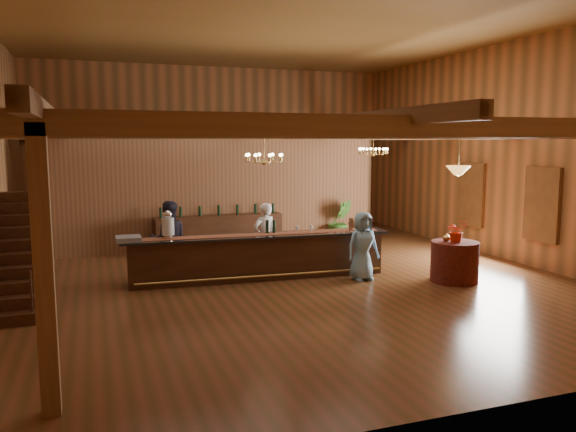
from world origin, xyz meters
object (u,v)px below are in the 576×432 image
object	(u,v)px
backbar_shelf	(219,233)
bartender	(265,237)
beverage_dispenser	(168,225)
staff_second	(169,240)
chandelier_left	(264,157)
floor_plant	(340,221)
raffle_drum	(356,223)
guest	(363,246)
chandelier_right	(373,151)
tasting_bar	(259,256)
pendant_lamp	(458,170)
round_table	(455,262)

from	to	relation	value
backbar_shelf	bartender	bearing A→B (deg)	-83.73
beverage_dispenser	staff_second	world-z (taller)	staff_second
chandelier_left	floor_plant	distance (m)	5.49
raffle_drum	guest	size ratio (longest dim) A/B	0.23
bartender	chandelier_left	bearing A→B (deg)	58.41
guest	chandelier_right	bearing A→B (deg)	57.99
staff_second	tasting_bar	bearing A→B (deg)	163.12
backbar_shelf	beverage_dispenser	bearing A→B (deg)	-122.95
chandelier_right	raffle_drum	bearing A→B (deg)	-124.80
backbar_shelf	guest	world-z (taller)	guest
guest	floor_plant	xyz separation A→B (m)	(1.42, 4.29, -0.10)
raffle_drum	pendant_lamp	world-z (taller)	pendant_lamp
beverage_dispenser	guest	xyz separation A→B (m)	(4.04, -1.03, -0.52)
bartender	guest	bearing A→B (deg)	123.74
tasting_bar	staff_second	size ratio (longest dim) A/B	3.43
tasting_bar	beverage_dispenser	world-z (taller)	beverage_dispenser
floor_plant	backbar_shelf	bearing A→B (deg)	-179.45
guest	round_table	bearing A→B (deg)	-24.70
pendant_lamp	guest	distance (m)	2.57
beverage_dispenser	round_table	distance (m)	6.18
round_table	pendant_lamp	distance (m)	1.96
beverage_dispenser	raffle_drum	world-z (taller)	beverage_dispenser
backbar_shelf	bartender	distance (m)	2.77
backbar_shelf	round_table	xyz separation A→B (m)	(4.06, -5.04, -0.06)
raffle_drum	pendant_lamp	xyz separation A→B (m)	(1.64, -1.48, 1.25)
floor_plant	pendant_lamp	bearing A→B (deg)	-85.63
chandelier_left	backbar_shelf	bearing A→B (deg)	93.00
pendant_lamp	floor_plant	xyz separation A→B (m)	(-0.39, 5.08, -1.75)
beverage_dispenser	round_table	bearing A→B (deg)	-17.24
tasting_bar	chandelier_right	bearing A→B (deg)	32.98
beverage_dispenser	pendant_lamp	bearing A→B (deg)	-17.24
bartender	staff_second	size ratio (longest dim) A/B	0.93
tasting_bar	staff_second	world-z (taller)	staff_second
raffle_drum	bartender	world-z (taller)	bartender
tasting_bar	backbar_shelf	bearing A→B (deg)	95.92
guest	floor_plant	bearing A→B (deg)	70.42
round_table	tasting_bar	bearing A→B (deg)	157.02
round_table	chandelier_right	world-z (taller)	chandelier_right
tasting_bar	bartender	bearing A→B (deg)	67.04
beverage_dispenser	chandelier_left	bearing A→B (deg)	-13.38
floor_plant	guest	bearing A→B (deg)	-108.34
backbar_shelf	chandelier_left	distance (m)	4.30
tasting_bar	chandelier_left	distance (m)	2.20
round_table	chandelier_left	size ratio (longest dim) A/B	1.26
chandelier_right	pendant_lamp	size ratio (longest dim) A/B	0.89
tasting_bar	chandelier_right	world-z (taller)	chandelier_right
bartender	round_table	bearing A→B (deg)	131.90
pendant_lamp	staff_second	distance (m)	6.41
guest	floor_plant	size ratio (longest dim) A/B	1.15
chandelier_left	pendant_lamp	distance (m)	4.10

